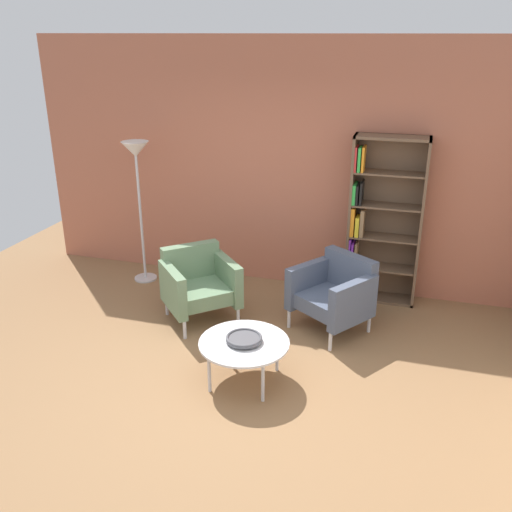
% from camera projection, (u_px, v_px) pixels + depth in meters
% --- Properties ---
extents(ground_plane, '(8.32, 8.32, 0.00)m').
position_uv_depth(ground_plane, '(223.00, 390.00, 4.87)').
color(ground_plane, olive).
extents(brick_back_panel, '(6.40, 0.12, 2.90)m').
position_uv_depth(brick_back_panel, '(291.00, 166.00, 6.51)').
color(brick_back_panel, '#B2664C').
rests_on(brick_back_panel, ground_plane).
extents(bookshelf_tall, '(0.80, 0.30, 1.90)m').
position_uv_depth(bookshelf_tall, '(379.00, 222.00, 6.24)').
color(bookshelf_tall, brown).
rests_on(bookshelf_tall, ground_plane).
extents(coffee_table_low, '(0.80, 0.80, 0.40)m').
position_uv_depth(coffee_table_low, '(244.00, 345.00, 4.87)').
color(coffee_table_low, silver).
rests_on(coffee_table_low, ground_plane).
extents(decorative_bowl, '(0.32, 0.32, 0.05)m').
position_uv_depth(decorative_bowl, '(244.00, 338.00, 4.84)').
color(decorative_bowl, '#4C4C51').
rests_on(decorative_bowl, coffee_table_low).
extents(armchair_near_window, '(0.94, 0.93, 0.78)m').
position_uv_depth(armchair_near_window, '(335.00, 292.00, 5.75)').
color(armchair_near_window, '#4C566B').
rests_on(armchair_near_window, ground_plane).
extents(armchair_corner_red, '(0.95, 0.95, 0.78)m').
position_uv_depth(armchair_corner_red, '(199.00, 283.00, 5.96)').
color(armchair_corner_red, slate).
rests_on(armchair_corner_red, ground_plane).
extents(floor_lamp_torchiere, '(0.32, 0.32, 1.74)m').
position_uv_depth(floor_lamp_torchiere, '(137.00, 166.00, 6.52)').
color(floor_lamp_torchiere, silver).
rests_on(floor_lamp_torchiere, ground_plane).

